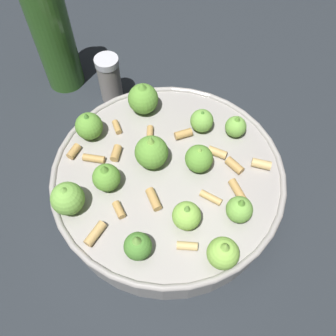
% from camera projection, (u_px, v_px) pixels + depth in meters
% --- Properties ---
extents(ground_plane, '(2.40, 2.40, 0.00)m').
position_uv_depth(ground_plane, '(168.00, 192.00, 0.56)').
color(ground_plane, '#23282D').
extents(cooking_pan, '(0.33, 0.33, 0.12)m').
position_uv_depth(cooking_pan, '(167.00, 179.00, 0.53)').
color(cooking_pan, '#9E9993').
rests_on(cooking_pan, ground).
extents(pepper_shaker, '(0.04, 0.04, 0.09)m').
position_uv_depth(pepper_shaker, '(110.00, 79.00, 0.63)').
color(pepper_shaker, gray).
rests_on(pepper_shaker, ground).
extents(olive_oil_bottle, '(0.07, 0.07, 0.24)m').
position_uv_depth(olive_oil_bottle, '(53.00, 35.00, 0.61)').
color(olive_oil_bottle, '#336023').
rests_on(olive_oil_bottle, ground).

